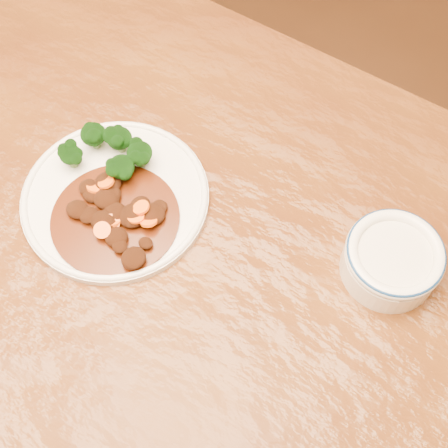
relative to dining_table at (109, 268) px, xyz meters
The scene contains 6 objects.
ground 0.67m from the dining_table, ahead, with size 4.00×4.00×0.00m, color #442411.
dining_table is the anchor object (origin of this frame).
dinner_plate 0.11m from the dining_table, 108.22° to the left, with size 0.25×0.25×0.02m.
broccoli_florets 0.17m from the dining_table, 118.23° to the left, with size 0.11×0.09×0.04m.
mince_stew 0.11m from the dining_table, 86.84° to the left, with size 0.17×0.17×0.03m.
dip_bowl 0.39m from the dining_table, 27.55° to the left, with size 0.12×0.12×0.05m.
Camera 1 is at (0.34, -0.22, 1.47)m, focal length 50.00 mm.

